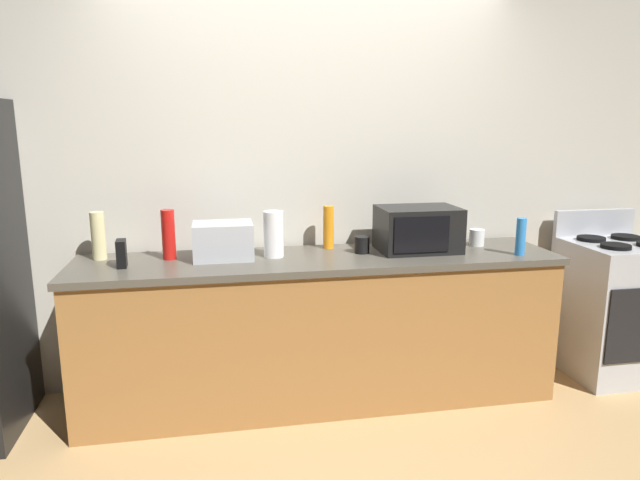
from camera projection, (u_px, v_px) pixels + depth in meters
ground_plane at (333, 431)px, 3.12m from camera, size 8.00×8.00×0.00m
back_wall at (308, 174)px, 3.62m from camera, size 6.40×0.10×2.70m
counter_run at (320, 329)px, 3.42m from camera, size 2.84×0.64×0.90m
stove_range at (614, 307)px, 3.77m from camera, size 0.60×0.61×1.08m
microwave at (418, 229)px, 3.45m from camera, size 0.48×0.35×0.27m
toaster_oven at (223, 241)px, 3.26m from camera, size 0.34×0.26×0.21m
paper_towel_roll at (274, 234)px, 3.30m from camera, size 0.12×0.12×0.27m
cordless_phone at (121, 254)px, 3.07m from camera, size 0.06×0.11×0.15m
bottle_hand_soap at (98, 236)px, 3.23m from camera, size 0.08×0.08×0.28m
bottle_hot_sauce at (168, 235)px, 3.23m from camera, size 0.08×0.08×0.29m
bottle_dish_soap at (328, 227)px, 3.52m from camera, size 0.07×0.07×0.27m
bottle_spray_cleaner at (521, 237)px, 3.34m from camera, size 0.06×0.06×0.22m
mug_white at (477, 237)px, 3.61m from camera, size 0.09×0.09×0.11m
mug_black at (362, 245)px, 3.41m from camera, size 0.09×0.09×0.10m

